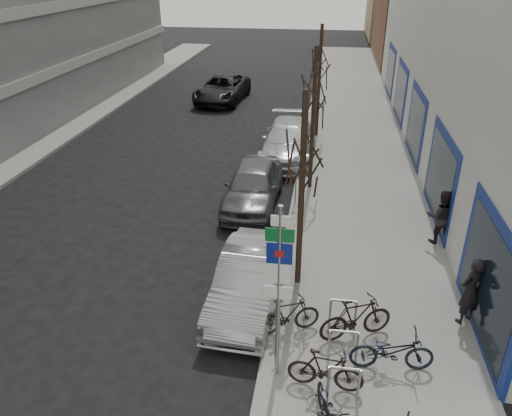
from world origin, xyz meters
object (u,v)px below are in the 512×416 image
(pedestrian_far, at_px, (441,216))
(bike_rack, at_px, (343,342))
(meter_back, at_px, (305,135))
(parked_car_back, at_px, (288,141))
(bike_far_inner, at_px, (356,318))
(tree_far, at_px, (321,55))
(bike_near_left, at_px, (328,409))
(bike_mid_inner, at_px, (287,315))
(parked_car_front, at_px, (250,280))
(lane_car, at_px, (222,89))
(tree_mid, at_px, (315,86))
(meter_front, at_px, (280,266))
(tree_near, at_px, (304,146))
(bike_near_right, at_px, (326,370))
(meter_mid, at_px, (296,183))
(bike_mid_curb, at_px, (392,348))
(highway_sign_pole, at_px, (279,285))
(parked_car_mid, at_px, (253,185))
(pedestrian_near, at_px, (470,291))

(pedestrian_far, bearing_deg, bike_rack, 63.67)
(meter_back, bearing_deg, parked_car_back, -143.96)
(bike_far_inner, height_order, parked_car_back, parked_car_back)
(tree_far, xyz_separation_m, bike_far_inner, (1.49, -15.08, -3.40))
(bike_near_left, distance_m, bike_mid_inner, 2.80)
(parked_car_front, distance_m, pedestrian_far, 6.59)
(bike_near_left, relative_size, lane_car, 0.28)
(tree_mid, height_order, meter_front, tree_mid)
(tree_near, height_order, tree_mid, same)
(bike_near_right, distance_m, bike_far_inner, 1.81)
(meter_mid, distance_m, bike_near_left, 9.86)
(meter_mid, xyz_separation_m, bike_mid_curb, (2.69, -7.99, -0.21))
(tree_near, relative_size, bike_mid_inner, 3.36)
(bike_mid_curb, xyz_separation_m, bike_far_inner, (-0.74, 0.91, 0.00))
(bike_mid_curb, bearing_deg, parked_car_back, 9.53)
(bike_rack, bearing_deg, meter_back, 97.02)
(tree_mid, height_order, tree_far, same)
(bike_near_left, bearing_deg, bike_near_right, 80.45)
(meter_back, xyz_separation_m, bike_near_left, (1.35, -15.26, -0.28))
(bike_mid_curb, bearing_deg, bike_mid_inner, 64.62)
(tree_mid, xyz_separation_m, tree_far, (0.00, 6.50, 0.00))
(bike_mid_inner, bearing_deg, bike_far_inner, -111.84)
(highway_sign_pole, relative_size, meter_mid, 3.31)
(bike_near_right, height_order, parked_car_back, parked_car_back)
(bike_mid_curb, bearing_deg, meter_front, 41.83)
(meter_mid, distance_m, bike_near_right, 8.86)
(bike_mid_inner, distance_m, pedestrian_far, 6.57)
(parked_car_mid, bearing_deg, lane_car, 106.65)
(bike_far_inner, xyz_separation_m, lane_car, (-7.72, 21.54, 0.09))
(highway_sign_pole, height_order, tree_mid, tree_mid)
(parked_car_mid, relative_size, parked_car_back, 0.84)
(tree_far, distance_m, parked_car_back, 4.65)
(meter_mid, relative_size, lane_car, 0.22)
(bike_near_left, relative_size, bike_far_inner, 0.86)
(tree_far, relative_size, parked_car_mid, 1.18)
(bike_rack, relative_size, bike_near_right, 1.41)
(bike_mid_curb, relative_size, bike_mid_inner, 1.11)
(bike_far_inner, bearing_deg, meter_back, -15.45)
(parked_car_front, bearing_deg, tree_mid, 83.91)
(tree_near, height_order, parked_car_back, tree_near)
(tree_far, height_order, meter_front, tree_far)
(bike_rack, distance_m, bike_near_left, 1.88)
(meter_mid, bearing_deg, bike_near_left, -82.13)
(tree_mid, distance_m, pedestrian_far, 6.37)
(bike_mid_inner, height_order, bike_far_inner, bike_far_inner)
(bike_far_inner, relative_size, parked_car_mid, 0.39)
(bike_near_right, height_order, pedestrian_near, pedestrian_near)
(parked_car_back, height_order, pedestrian_near, pedestrian_near)
(tree_mid, distance_m, meter_mid, 3.55)
(bike_mid_curb, distance_m, pedestrian_near, 2.75)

